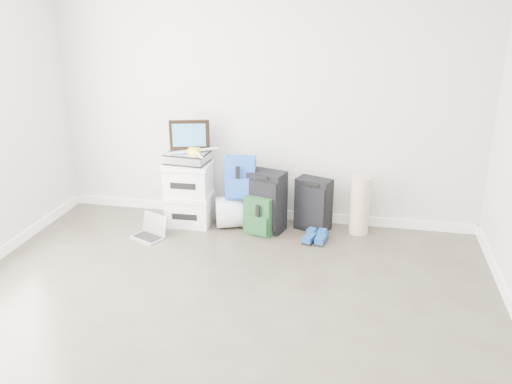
% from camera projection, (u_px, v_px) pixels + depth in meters
% --- Properties ---
extents(ground, '(5.00, 5.00, 0.00)m').
position_uv_depth(ground, '(196.00, 356.00, 3.72)').
color(ground, '#3A322A').
rests_on(ground, ground).
extents(room_envelope, '(4.52, 5.02, 2.71)m').
position_uv_depth(room_envelope, '(186.00, 107.00, 3.14)').
color(room_envelope, beige).
rests_on(room_envelope, ground).
extents(boxes_stack, '(0.49, 0.40, 0.68)m').
position_uv_depth(boxes_stack, '(189.00, 193.00, 5.73)').
color(boxes_stack, silver).
rests_on(boxes_stack, ground).
extents(briefcase, '(0.44, 0.34, 0.12)m').
position_uv_depth(briefcase, '(187.00, 157.00, 5.59)').
color(briefcase, '#B2B2B7').
rests_on(briefcase, boxes_stack).
extents(painting, '(0.41, 0.13, 0.31)m').
position_uv_depth(painting, '(189.00, 135.00, 5.61)').
color(painting, black).
rests_on(painting, briefcase).
extents(drone, '(0.45, 0.45, 0.05)m').
position_uv_depth(drone, '(194.00, 151.00, 5.53)').
color(drone, yellow).
rests_on(drone, briefcase).
extents(duffel_bag, '(0.62, 0.49, 0.33)m').
position_uv_depth(duffel_bag, '(241.00, 211.00, 5.73)').
color(duffel_bag, '#959A9E').
rests_on(duffel_bag, ground).
extents(blue_backpack, '(0.33, 0.26, 0.43)m').
position_uv_depth(blue_backpack, '(240.00, 179.00, 5.57)').
color(blue_backpack, '#1A43AD').
rests_on(blue_backpack, duffel_bag).
extents(large_suitcase, '(0.46, 0.36, 0.64)m').
position_uv_depth(large_suitcase, '(265.00, 201.00, 5.59)').
color(large_suitcase, black).
rests_on(large_suitcase, ground).
extents(green_backpack, '(0.33, 0.28, 0.41)m').
position_uv_depth(green_backpack, '(260.00, 216.00, 5.53)').
color(green_backpack, '#133618').
rests_on(green_backpack, ground).
extents(carry_on, '(0.40, 0.33, 0.55)m').
position_uv_depth(carry_on, '(313.00, 205.00, 5.61)').
color(carry_on, black).
rests_on(carry_on, ground).
extents(shoes, '(0.25, 0.26, 0.08)m').
position_uv_depth(shoes, '(316.00, 238.00, 5.40)').
color(shoes, black).
rests_on(shoes, ground).
extents(rolled_rug, '(0.20, 0.20, 0.61)m').
position_uv_depth(rolled_rug, '(360.00, 205.00, 5.52)').
color(rolled_rug, tan).
rests_on(rolled_rug, ground).
extents(laptop, '(0.39, 0.34, 0.23)m').
position_uv_depth(laptop, '(151.00, 232.00, 5.51)').
color(laptop, silver).
rests_on(laptop, ground).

